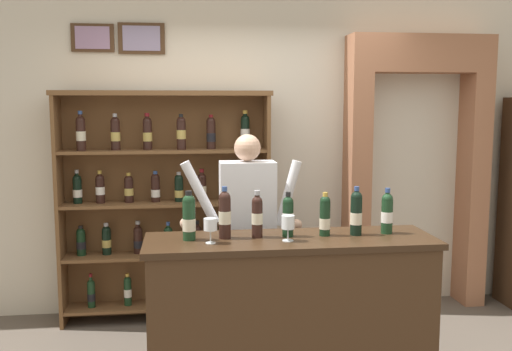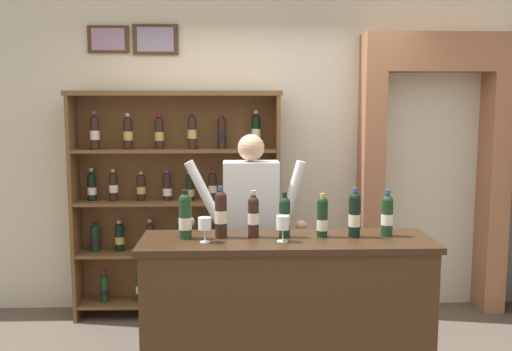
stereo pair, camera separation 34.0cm
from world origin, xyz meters
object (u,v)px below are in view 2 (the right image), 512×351
at_px(wine_shelf, 177,198).
at_px(tasting_bottle_prosecco, 387,215).
at_px(tasting_bottle_riserva, 253,215).
at_px(tasting_bottle_super_tuscan, 355,214).
at_px(tasting_counter, 286,315).
at_px(tasting_bottle_bianco, 185,215).
at_px(tasting_bottle_grappa, 221,213).
at_px(wine_glass_left, 205,224).
at_px(wine_glass_center, 283,224).
at_px(tasting_bottle_chianti, 322,217).
at_px(tasting_bottle_rosso, 285,216).
at_px(shopkeeper, 251,220).

xyz_separation_m(wine_shelf, tasting_bottle_prosecco, (1.46, -1.28, 0.10)).
xyz_separation_m(tasting_bottle_riserva, tasting_bottle_super_tuscan, (0.64, -0.02, 0.00)).
relative_size(tasting_counter, tasting_bottle_riserva, 6.12).
distance_m(tasting_bottle_bianco, tasting_bottle_grappa, 0.22).
bearing_deg(wine_glass_left, tasting_bottle_prosecco, 6.11).
height_order(tasting_bottle_riserva, wine_glass_center, tasting_bottle_riserva).
bearing_deg(wine_shelf, tasting_bottle_super_tuscan, -46.12).
relative_size(tasting_bottle_riserva, tasting_bottle_super_tuscan, 0.95).
distance_m(tasting_bottle_bianco, tasting_bottle_super_tuscan, 1.06).
bearing_deg(tasting_bottle_grappa, tasting_bottle_chianti, -0.68).
bearing_deg(tasting_counter, tasting_bottle_super_tuscan, 4.11).
bearing_deg(tasting_bottle_bianco, tasting_bottle_grappa, 4.11).
bearing_deg(tasting_bottle_grappa, tasting_bottle_super_tuscan, -1.02).
relative_size(tasting_bottle_rosso, wine_glass_center, 1.79).
relative_size(shopkeeper, tasting_bottle_chianti, 5.76).
relative_size(tasting_bottle_rosso, tasting_bottle_chianti, 1.02).
relative_size(tasting_bottle_super_tuscan, tasting_bottle_prosecco, 1.06).
height_order(tasting_bottle_riserva, tasting_bottle_prosecco, tasting_bottle_riserva).
bearing_deg(shopkeeper, tasting_bottle_super_tuscan, -41.35).
bearing_deg(wine_glass_center, tasting_counter, 66.52).
height_order(tasting_bottle_chianti, tasting_bottle_super_tuscan, tasting_bottle_super_tuscan).
bearing_deg(tasting_counter, tasting_bottle_grappa, 173.64).
bearing_deg(wine_shelf, tasting_bottle_chianti, -51.00).
distance_m(wine_shelf, tasting_bottle_riserva, 1.42).
distance_m(tasting_bottle_grappa, tasting_bottle_riserva, 0.20).
bearing_deg(tasting_bottle_riserva, shopkeeper, 90.20).
distance_m(wine_shelf, tasting_bottle_super_tuscan, 1.80).
bearing_deg(wine_shelf, tasting_bottle_grappa, -72.43).
bearing_deg(tasting_counter, tasting_bottle_rosso, 104.57).
relative_size(shopkeeper, tasting_bottle_rosso, 5.63).
distance_m(tasting_bottle_rosso, wine_glass_left, 0.51).
distance_m(tasting_counter, tasting_bottle_prosecco, 0.90).
bearing_deg(tasting_bottle_bianco, tasting_bottle_riserva, 2.18).
distance_m(tasting_bottle_grappa, wine_glass_left, 0.16).
bearing_deg(tasting_bottle_rosso, tasting_bottle_super_tuscan, -1.53).
height_order(tasting_bottle_chianti, tasting_bottle_prosecco, tasting_bottle_prosecco).
bearing_deg(tasting_bottle_chianti, tasting_bottle_prosecco, 1.51).
bearing_deg(wine_glass_center, wine_shelf, 119.27).
xyz_separation_m(wine_shelf, shopkeeper, (0.61, -0.73, -0.04)).
distance_m(tasting_counter, tasting_bottle_bianco, 0.90).
height_order(tasting_bottle_bianco, wine_glass_center, tasting_bottle_bianco).
relative_size(tasting_counter, tasting_bottle_bianco, 5.96).
relative_size(tasting_counter, shopkeeper, 1.13).
relative_size(tasting_bottle_prosecco, wine_glass_left, 1.93).
bearing_deg(wine_shelf, tasting_bottle_riserva, -64.56).
relative_size(tasting_bottle_grappa, tasting_bottle_rosso, 1.14).
xyz_separation_m(shopkeeper, wine_glass_center, (0.18, -0.67, 0.11)).
height_order(wine_shelf, wine_glass_center, wine_shelf).
bearing_deg(wine_glass_center, tasting_bottle_grappa, 162.58).
distance_m(tasting_bottle_bianco, tasting_bottle_prosecco, 1.27).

